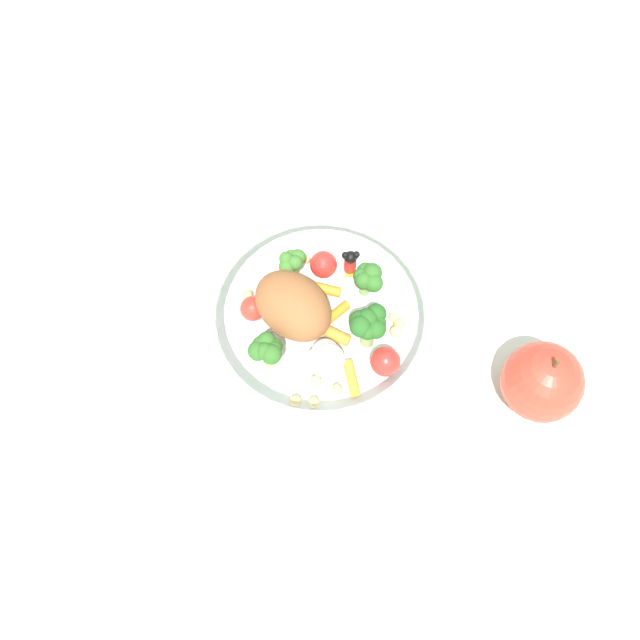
# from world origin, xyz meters

# --- Properties ---
(ground_plane) EXTENTS (2.40, 2.40, 0.00)m
(ground_plane) POSITION_xyz_m (0.00, 0.00, 0.00)
(ground_plane) COLOR silver
(food_container) EXTENTS (0.21, 0.21, 0.06)m
(food_container) POSITION_xyz_m (0.02, -0.01, 0.03)
(food_container) COLOR white
(food_container) RESTS_ON ground_plane
(loose_apple) EXTENTS (0.07, 0.07, 0.09)m
(loose_apple) POSITION_xyz_m (-0.01, 0.20, 0.04)
(loose_apple) COLOR #BC3828
(loose_apple) RESTS_ON ground_plane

